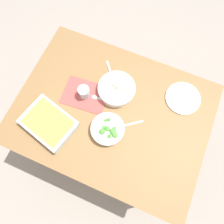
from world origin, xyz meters
name	(u,v)px	position (x,y,z in m)	size (l,w,h in m)	color
ground_plane	(112,135)	(0.00, 0.00, 0.00)	(6.00, 6.00, 0.00)	#9E9389
dining_table	(112,116)	(0.00, 0.00, 0.65)	(1.20, 0.90, 0.74)	olive
placemat	(85,95)	(-0.20, 0.04, 0.74)	(0.28, 0.20, 0.00)	#B24C47
stew_bowl	(117,89)	(-0.03, 0.14, 0.77)	(0.24, 0.24, 0.06)	white
broccoli_bowl	(108,129)	(0.02, -0.12, 0.77)	(0.20, 0.20, 0.07)	white
baking_dish	(49,123)	(-0.31, -0.22, 0.77)	(0.35, 0.29, 0.06)	silver
drink_cup	(84,93)	(-0.20, 0.04, 0.78)	(0.07, 0.07, 0.08)	#B2BCC6
side_plate	(183,98)	(0.38, 0.26, 0.75)	(0.22, 0.22, 0.01)	white
spoon_by_stew	(112,75)	(-0.10, 0.23, 0.74)	(0.13, 0.15, 0.01)	silver
spoon_by_broccoli	(125,126)	(0.11, -0.05, 0.74)	(0.15, 0.12, 0.01)	silver
spoon_spare	(101,99)	(-0.10, 0.05, 0.74)	(0.18, 0.04, 0.01)	silver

